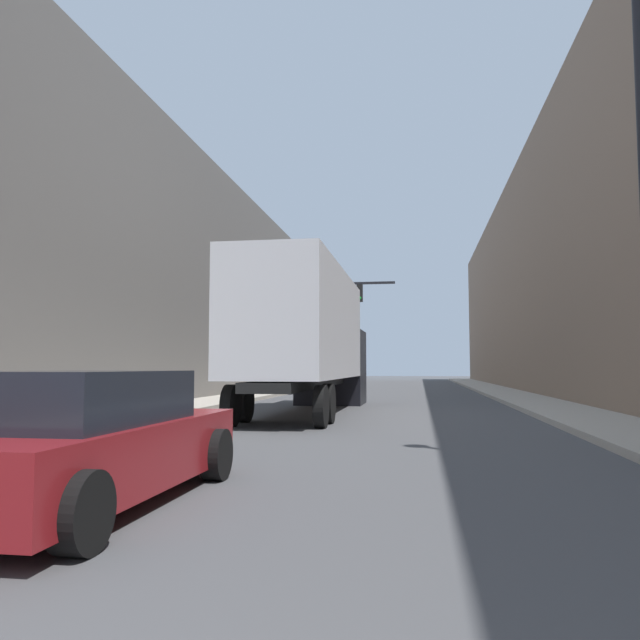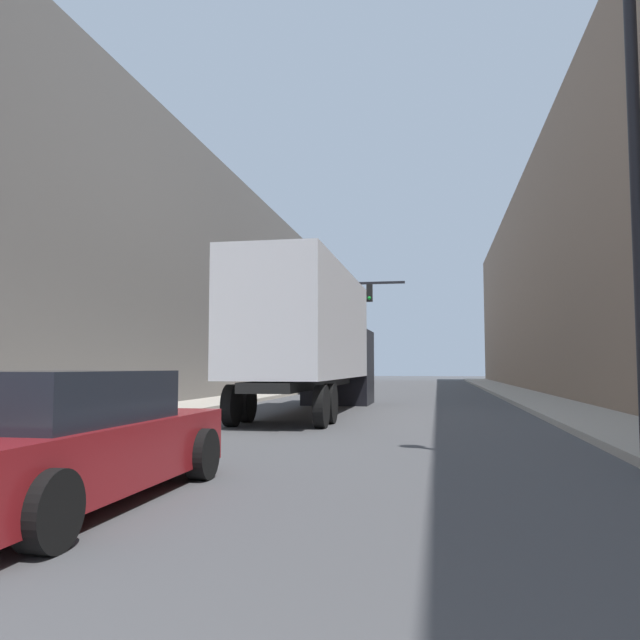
# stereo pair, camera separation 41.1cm
# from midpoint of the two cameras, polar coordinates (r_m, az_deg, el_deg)

# --- Properties ---
(sidewalk_right) EXTENTS (2.31, 80.00, 0.15)m
(sidewalk_right) POSITION_cam_midpoint_polar(r_m,az_deg,el_deg) (30.42, 16.92, -6.66)
(sidewalk_right) COLOR #B2A899
(sidewalk_right) RESTS_ON ground
(sidewalk_left) EXTENTS (2.31, 80.00, 0.15)m
(sidewalk_left) POSITION_cam_midpoint_polar(r_m,az_deg,el_deg) (31.21, -6.02, -6.76)
(sidewalk_left) COLOR #B2A899
(sidewalk_left) RESTS_ON ground
(building_right) EXTENTS (6.00, 80.00, 12.79)m
(building_right) POSITION_cam_midpoint_polar(r_m,az_deg,el_deg) (31.62, 24.18, 5.12)
(building_right) COLOR #846B56
(building_right) RESTS_ON ground
(building_left) EXTENTS (6.00, 80.00, 10.67)m
(building_left) POSITION_cam_midpoint_polar(r_m,az_deg,el_deg) (32.74, -12.99, 2.66)
(building_left) COLOR #66605B
(building_left) RESTS_ON ground
(semi_truck) EXTENTS (2.47, 11.98, 4.21)m
(semi_truck) POSITION_cam_midpoint_polar(r_m,az_deg,el_deg) (19.32, -1.55, -1.61)
(semi_truck) COLOR silver
(semi_truck) RESTS_ON ground
(sedan_car) EXTENTS (1.98, 4.46, 1.37)m
(sedan_car) POSITION_cam_midpoint_polar(r_m,az_deg,el_deg) (7.02, -22.26, -10.19)
(sedan_car) COLOR maroon
(sedan_car) RESTS_ON ground
(traffic_signal_gantry) EXTENTS (5.50, 0.35, 6.00)m
(traffic_signal_gantry) POSITION_cam_midpoint_polar(r_m,az_deg,el_deg) (32.17, -0.81, 0.51)
(traffic_signal_gantry) COLOR black
(traffic_signal_gantry) RESTS_ON ground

